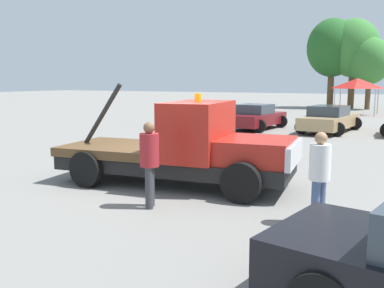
{
  "coord_description": "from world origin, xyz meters",
  "views": [
    {
      "loc": [
        5.19,
        -9.11,
        2.57
      ],
      "look_at": [
        0.5,
        0.0,
        1.05
      ],
      "focal_mm": 40.0,
      "sensor_mm": 36.0,
      "label": 1
    }
  ],
  "objects_px": {
    "person_at_hood": "(149,159)",
    "parked_car_maroon": "(255,117)",
    "tree_right": "(353,48)",
    "person_near_truck": "(320,171)",
    "tree_left": "(332,48)",
    "canopy_tent_red": "(358,83)",
    "tree_center": "(370,61)",
    "parked_car_tan": "(329,119)",
    "parked_car_charcoal": "(194,114)",
    "tow_truck": "(187,149)"
  },
  "relations": [
    {
      "from": "tree_left",
      "to": "parked_car_charcoal",
      "type": "bearing_deg",
      "value": -101.63
    },
    {
      "from": "canopy_tent_red",
      "to": "tree_left",
      "type": "relative_size",
      "value": 0.34
    },
    {
      "from": "parked_car_charcoal",
      "to": "parked_car_tan",
      "type": "bearing_deg",
      "value": -82.14
    },
    {
      "from": "canopy_tent_red",
      "to": "tree_center",
      "type": "xyz_separation_m",
      "value": [
        0.19,
        6.67,
        1.93
      ]
    },
    {
      "from": "parked_car_charcoal",
      "to": "canopy_tent_red",
      "type": "bearing_deg",
      "value": -23.4
    },
    {
      "from": "tow_truck",
      "to": "parked_car_tan",
      "type": "bearing_deg",
      "value": 78.67
    },
    {
      "from": "tree_right",
      "to": "canopy_tent_red",
      "type": "bearing_deg",
      "value": -79.91
    },
    {
      "from": "person_at_hood",
      "to": "tree_left",
      "type": "xyz_separation_m",
      "value": [
        -2.38,
        35.24,
        4.59
      ]
    },
    {
      "from": "person_near_truck",
      "to": "tree_left",
      "type": "xyz_separation_m",
      "value": [
        -5.65,
        34.74,
        4.63
      ]
    },
    {
      "from": "person_at_hood",
      "to": "tree_right",
      "type": "distance_m",
      "value": 35.66
    },
    {
      "from": "person_at_hood",
      "to": "tow_truck",
      "type": "bearing_deg",
      "value": 71.09
    },
    {
      "from": "person_at_hood",
      "to": "parked_car_maroon",
      "type": "height_order",
      "value": "person_at_hood"
    },
    {
      "from": "tow_truck",
      "to": "canopy_tent_red",
      "type": "xyz_separation_m",
      "value": [
        1.02,
        25.76,
        1.46
      ]
    },
    {
      "from": "person_at_hood",
      "to": "tree_left",
      "type": "height_order",
      "value": "tree_left"
    },
    {
      "from": "person_near_truck",
      "to": "parked_car_charcoal",
      "type": "height_order",
      "value": "person_near_truck"
    },
    {
      "from": "person_near_truck",
      "to": "tree_left",
      "type": "relative_size",
      "value": 0.2
    },
    {
      "from": "parked_car_tan",
      "to": "parked_car_charcoal",
      "type": "bearing_deg",
      "value": 98.22
    },
    {
      "from": "person_near_truck",
      "to": "tree_center",
      "type": "bearing_deg",
      "value": 111.48
    },
    {
      "from": "canopy_tent_red",
      "to": "tree_center",
      "type": "relative_size",
      "value": 0.45
    },
    {
      "from": "parked_car_tan",
      "to": "tree_left",
      "type": "distance_m",
      "value": 21.02
    },
    {
      "from": "parked_car_maroon",
      "to": "tree_right",
      "type": "xyz_separation_m",
      "value": [
        2.25,
        20.71,
        4.87
      ]
    },
    {
      "from": "tow_truck",
      "to": "tree_right",
      "type": "distance_m",
      "value": 33.7
    },
    {
      "from": "parked_car_tan",
      "to": "tree_left",
      "type": "relative_size",
      "value": 0.6
    },
    {
      "from": "parked_car_charcoal",
      "to": "tow_truck",
      "type": "bearing_deg",
      "value": -147.2
    },
    {
      "from": "tree_right",
      "to": "tree_left",
      "type": "bearing_deg",
      "value": -175.98
    },
    {
      "from": "canopy_tent_red",
      "to": "tree_right",
      "type": "relative_size",
      "value": 0.35
    },
    {
      "from": "tow_truck",
      "to": "parked_car_maroon",
      "type": "xyz_separation_m",
      "value": [
        -2.58,
        12.66,
        -0.26
      ]
    },
    {
      "from": "parked_car_charcoal",
      "to": "tree_right",
      "type": "bearing_deg",
      "value": -9.91
    },
    {
      "from": "person_near_truck",
      "to": "person_at_hood",
      "type": "height_order",
      "value": "person_at_hood"
    },
    {
      "from": "parked_car_maroon",
      "to": "tow_truck",
      "type": "bearing_deg",
      "value": -162.51
    },
    {
      "from": "parked_car_maroon",
      "to": "tree_center",
      "type": "xyz_separation_m",
      "value": [
        3.79,
        19.77,
        3.65
      ]
    },
    {
      "from": "parked_car_charcoal",
      "to": "tree_center",
      "type": "xyz_separation_m",
      "value": [
        7.59,
        19.51,
        3.64
      ]
    },
    {
      "from": "person_near_truck",
      "to": "parked_car_maroon",
      "type": "distance_m",
      "value": 15.39
    },
    {
      "from": "tree_right",
      "to": "parked_car_maroon",
      "type": "bearing_deg",
      "value": -96.19
    },
    {
      "from": "person_near_truck",
      "to": "tree_right",
      "type": "bearing_deg",
      "value": 113.9
    },
    {
      "from": "person_at_hood",
      "to": "canopy_tent_red",
      "type": "height_order",
      "value": "canopy_tent_red"
    },
    {
      "from": "parked_car_maroon",
      "to": "canopy_tent_red",
      "type": "distance_m",
      "value": 13.69
    },
    {
      "from": "tree_center",
      "to": "tree_right",
      "type": "relative_size",
      "value": 0.78
    },
    {
      "from": "canopy_tent_red",
      "to": "tree_right",
      "type": "distance_m",
      "value": 8.35
    },
    {
      "from": "parked_car_charcoal",
      "to": "person_at_hood",
      "type": "bearing_deg",
      "value": -149.71
    },
    {
      "from": "canopy_tent_red",
      "to": "tree_right",
      "type": "height_order",
      "value": "tree_right"
    },
    {
      "from": "person_at_hood",
      "to": "parked_car_tan",
      "type": "relative_size",
      "value": 0.35
    },
    {
      "from": "person_near_truck",
      "to": "parked_car_tan",
      "type": "xyz_separation_m",
      "value": [
        -2.28,
        14.59,
        -0.32
      ]
    },
    {
      "from": "person_near_truck",
      "to": "parked_car_tan",
      "type": "bearing_deg",
      "value": 116.57
    },
    {
      "from": "tow_truck",
      "to": "tree_center",
      "type": "relative_size",
      "value": 0.95
    },
    {
      "from": "parked_car_maroon",
      "to": "tree_center",
      "type": "bearing_deg",
      "value": -4.89
    },
    {
      "from": "tow_truck",
      "to": "parked_car_maroon",
      "type": "relative_size",
      "value": 1.38
    },
    {
      "from": "parked_car_tan",
      "to": "tree_right",
      "type": "xyz_separation_m",
      "value": [
        -1.51,
        20.28,
        4.87
      ]
    },
    {
      "from": "person_near_truck",
      "to": "canopy_tent_red",
      "type": "relative_size",
      "value": 0.58
    },
    {
      "from": "parked_car_maroon",
      "to": "parked_car_tan",
      "type": "height_order",
      "value": "same"
    }
  ]
}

